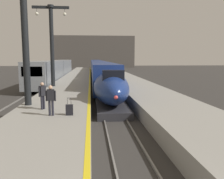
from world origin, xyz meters
TOP-DOWN VIEW (x-y plane):
  - platform_left at (-4.05, 24.75)m, footprint 4.80×110.00m
  - platform_right at (4.05, 24.75)m, footprint 4.80×110.00m
  - platform_left_safety_stripe at (-1.77, 24.75)m, footprint 0.20×107.80m
  - rail_main_left at (-0.75, 27.50)m, footprint 0.08×110.00m
  - rail_main_right at (0.75, 27.50)m, footprint 0.08×110.00m
  - rail_secondary_left at (-8.85, 27.50)m, footprint 0.08×110.00m
  - rail_secondary_right at (-7.35, 27.50)m, footprint 0.08×110.00m
  - highspeed_train_main at (0.00, 48.95)m, footprint 2.92×76.29m
  - regional_train_adjacent at (-8.10, 41.33)m, footprint 2.85×36.60m
  - station_column_mid at (-5.90, 12.81)m, footprint 4.00×0.68m
  - station_column_far at (-5.90, 23.69)m, footprint 4.00×0.68m
  - passenger_near_edge at (-3.83, 9.60)m, footprint 0.57×0.23m
  - passenger_mid_platform at (-4.62, 11.32)m, footprint 0.41×0.47m
  - rolling_suitcase at (-2.84, 9.63)m, footprint 0.40×0.22m
  - terminus_back_wall at (0.00, 102.00)m, footprint 36.00×2.00m

SIDE VIEW (x-z plane):
  - rail_main_left at x=-0.75m, z-range 0.00..0.12m
  - rail_main_right at x=0.75m, z-range 0.00..0.12m
  - rail_secondary_left at x=-8.85m, z-range 0.00..0.12m
  - rail_secondary_right at x=-7.35m, z-range 0.00..0.12m
  - platform_left at x=-4.05m, z-range 0.00..1.05m
  - platform_right at x=4.05m, z-range 0.00..1.05m
  - platform_left_safety_stripe at x=-1.77m, z-range 1.05..1.06m
  - rolling_suitcase at x=-2.84m, z-range 0.86..1.85m
  - highspeed_train_main at x=0.00m, z-range 0.17..3.77m
  - passenger_near_edge at x=-3.83m, z-range 1.19..2.88m
  - passenger_mid_platform at x=-4.62m, z-range 1.19..2.88m
  - regional_train_adjacent at x=-8.10m, z-range 0.23..4.03m
  - station_column_far at x=-5.90m, z-range 1.97..10.90m
  - station_column_mid at x=-5.90m, z-range 2.00..11.73m
  - terminus_back_wall at x=0.00m, z-range 0.00..14.00m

